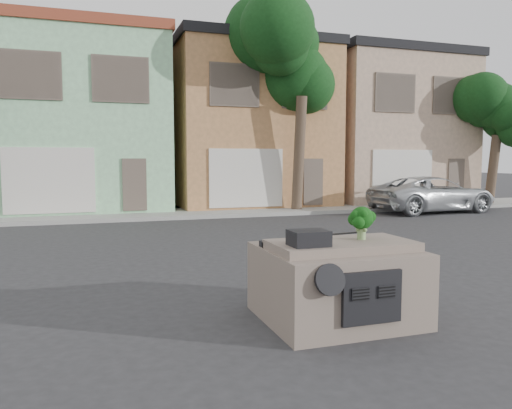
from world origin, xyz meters
TOP-DOWN VIEW (x-y plane):
  - ground_plane at (0.00, 0.00)m, footprint 120.00×120.00m
  - sidewalk at (0.00, 10.50)m, footprint 40.00×3.00m
  - townhouse_mint at (-3.50, 14.50)m, footprint 7.20×8.20m
  - townhouse_tan at (4.00, 14.50)m, footprint 7.20×8.20m
  - townhouse_beige at (11.50, 14.50)m, footprint 7.20×8.20m
  - silver_pickup at (10.50, 8.39)m, footprint 5.53×2.78m
  - tree_near at (5.00, 9.80)m, footprint 4.40×4.00m
  - tree_far at (15.00, 9.80)m, footprint 3.20×3.00m
  - car_dashboard at (0.00, -3.00)m, footprint 2.00×1.80m
  - instrument_hump at (-0.58, -3.35)m, footprint 0.48×0.38m
  - wiper_arm at (0.28, -2.62)m, footprint 0.69×0.15m
  - broccoli at (0.32, -3.11)m, footprint 0.51×0.51m

SIDE VIEW (x-z plane):
  - ground_plane at x=0.00m, z-range 0.00..0.00m
  - silver_pickup at x=10.50m, z-range -0.75..0.75m
  - sidewalk at x=0.00m, z-range 0.00..0.15m
  - car_dashboard at x=0.00m, z-range 0.00..1.12m
  - wiper_arm at x=0.28m, z-range 1.12..1.14m
  - instrument_hump at x=-0.58m, z-range 1.12..1.32m
  - broccoli at x=0.32m, z-range 1.12..1.58m
  - tree_far at x=15.00m, z-range 0.00..6.00m
  - townhouse_mint at x=-3.50m, z-range 0.00..7.55m
  - townhouse_tan at x=4.00m, z-range 0.00..7.55m
  - townhouse_beige at x=11.50m, z-range 0.00..7.55m
  - tree_near at x=5.00m, z-range 0.00..8.50m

